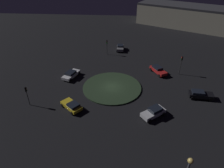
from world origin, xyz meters
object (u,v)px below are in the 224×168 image
at_px(car_silver, 154,112).
at_px(car_yellow, 72,106).
at_px(traffic_light_southwest, 181,62).
at_px(car_black, 200,94).
at_px(car_red, 158,70).
at_px(traffic_light_northeast, 27,92).
at_px(car_white, 71,74).
at_px(traffic_light_south, 107,44).
at_px(car_grey, 120,48).
at_px(store_building, 183,16).

bearing_deg(car_silver, car_yellow, -40.46).
bearing_deg(traffic_light_southwest, car_black, 78.47).
distance_m(car_red, traffic_light_northeast, 27.65).
relative_size(car_white, traffic_light_south, 1.23).
relative_size(car_grey, car_black, 0.88).
bearing_deg(traffic_light_south, car_yellow, -18.45).
height_order(car_grey, car_red, car_red).
xyz_separation_m(car_yellow, traffic_light_southwest, (-21.05, -13.62, 2.42)).
relative_size(car_red, traffic_light_southwest, 1.10).
bearing_deg(car_silver, traffic_light_south, -104.49).
relative_size(car_red, traffic_light_south, 1.21).
relative_size(car_yellow, car_black, 0.97).
height_order(car_silver, car_black, car_silver).
bearing_deg(car_white, car_silver, -103.14).
height_order(car_silver, car_grey, car_silver).
distance_m(car_yellow, traffic_light_southwest, 25.19).
bearing_deg(store_building, car_black, 108.82).
xyz_separation_m(car_yellow, car_grey, (-7.32, -26.37, 0.08)).
bearing_deg(traffic_light_southwest, car_white, -16.59).
distance_m(car_yellow, car_white, 10.81).
xyz_separation_m(car_grey, car_white, (10.10, 15.92, 0.00)).
xyz_separation_m(traffic_light_southwest, store_building, (-8.94, -38.35, 0.78)).
bearing_deg(store_building, traffic_light_south, 74.99).
height_order(car_silver, traffic_light_southwest, traffic_light_southwest).
relative_size(car_white, traffic_light_northeast, 1.28).
xyz_separation_m(traffic_light_south, traffic_light_southwest, (-17.18, 9.58, 0.27)).
height_order(traffic_light_south, traffic_light_northeast, traffic_light_south).
bearing_deg(car_silver, traffic_light_southwest, -153.54).
relative_size(car_black, car_white, 0.91).
bearing_deg(car_silver, car_black, 174.50).
relative_size(car_yellow, car_red, 0.90).
bearing_deg(car_grey, traffic_light_south, -48.30).
height_order(car_silver, car_yellow, car_silver).
bearing_deg(traffic_light_south, traffic_light_northeast, -36.01).
relative_size(car_grey, car_white, 0.80).
distance_m(car_silver, car_yellow, 13.89).
bearing_deg(car_grey, car_silver, 12.57).
height_order(car_grey, store_building, store_building).
bearing_deg(traffic_light_south, store_building, 128.80).
xyz_separation_m(car_grey, traffic_light_south, (3.44, 3.17, 2.08)).
bearing_deg(car_silver, car_grey, -113.54).
bearing_deg(car_yellow, car_red, -98.75).
relative_size(car_red, car_black, 1.08).
distance_m(traffic_light_south, traffic_light_northeast, 25.54).
relative_size(traffic_light_south, store_building, 0.11).
distance_m(car_silver, traffic_light_northeast, 21.72).
bearing_deg(car_grey, store_building, 137.51).
bearing_deg(car_yellow, car_grey, -64.44).
distance_m(car_white, traffic_light_south, 14.53).
distance_m(car_grey, traffic_light_northeast, 30.04).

